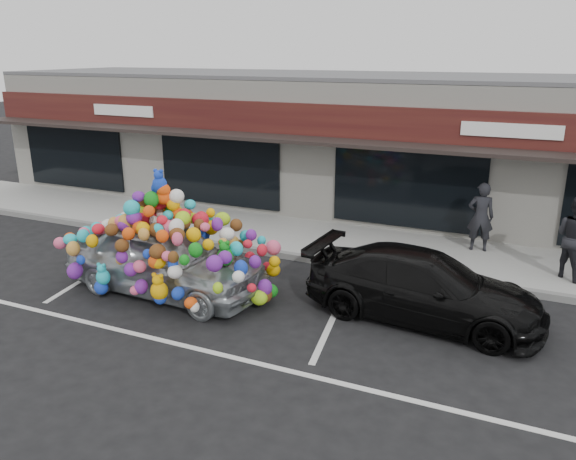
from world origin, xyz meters
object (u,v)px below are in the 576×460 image
at_px(pedestrian_b, 575,237).
at_px(pedestrian_a, 481,217).
at_px(toy_car, 165,251).
at_px(black_sedan, 423,287).

bearing_deg(pedestrian_b, pedestrian_a, 15.66).
relative_size(pedestrian_a, pedestrian_b, 0.93).
xyz_separation_m(toy_car, pedestrian_a, (5.94, 5.13, 0.09)).
relative_size(black_sedan, pedestrian_b, 2.43).
bearing_deg(black_sedan, pedestrian_b, -36.57).
bearing_deg(toy_car, pedestrian_b, -60.15).
height_order(toy_car, pedestrian_a, toy_car).
xyz_separation_m(toy_car, black_sedan, (5.33, 0.98, -0.28)).
height_order(black_sedan, pedestrian_a, pedestrian_a).
relative_size(toy_car, pedestrian_b, 2.59).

